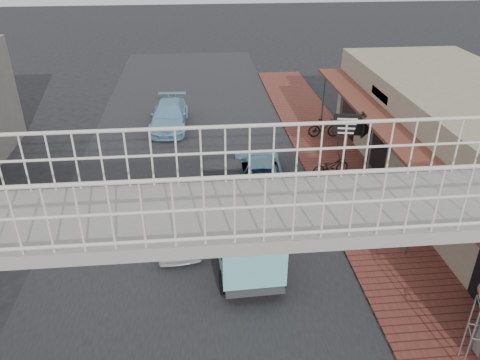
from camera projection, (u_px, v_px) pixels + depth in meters
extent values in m
plane|color=black|center=(192.00, 291.00, 13.75)|extent=(120.00, 120.00, 0.00)
cube|color=black|center=(192.00, 290.00, 13.75)|extent=(10.00, 60.00, 0.01)
cube|color=brown|center=(371.00, 221.00, 16.91)|extent=(3.00, 40.00, 0.10)
cube|color=brown|center=(405.00, 137.00, 16.54)|extent=(1.80, 18.00, 0.12)
cube|color=silver|center=(381.00, 95.00, 19.45)|extent=(0.08, 2.60, 0.90)
cube|color=#B21914|center=(460.00, 163.00, 13.75)|extent=(0.08, 2.20, 0.80)
cube|color=gray|center=(178.00, 218.00, 7.82)|extent=(14.00, 2.00, 0.24)
cube|color=beige|center=(177.00, 157.00, 8.34)|extent=(14.00, 0.08, 1.10)
cube|color=beige|center=(174.00, 214.00, 6.67)|extent=(14.00, 0.08, 1.10)
imported|color=silver|center=(175.00, 221.00, 15.86)|extent=(1.89, 3.88, 1.28)
imported|color=black|center=(222.00, 190.00, 17.67)|extent=(1.87, 4.33, 1.39)
imported|color=#72ABC6|center=(260.00, 169.00, 19.39)|extent=(2.07, 4.29, 1.18)
imported|color=#77B0CF|center=(169.00, 115.00, 24.85)|extent=(2.06, 4.59, 1.31)
cylinder|color=black|center=(216.00, 228.00, 16.00)|extent=(0.28, 0.74, 0.73)
cylinder|color=black|center=(263.00, 224.00, 16.19)|extent=(0.28, 0.74, 0.73)
cylinder|color=black|center=(224.00, 282.00, 13.52)|extent=(0.28, 0.74, 0.73)
cylinder|color=black|center=(280.00, 277.00, 13.71)|extent=(0.28, 0.74, 0.73)
cube|color=#7BD5D6|center=(247.00, 234.00, 14.17)|extent=(1.89, 3.42, 1.42)
cube|color=#7BD5D6|center=(239.00, 207.00, 15.98)|extent=(1.73, 1.00, 0.94)
cube|color=black|center=(247.00, 223.00, 13.98)|extent=(1.91, 2.79, 0.52)
cube|color=silver|center=(247.00, 213.00, 13.82)|extent=(1.91, 3.42, 0.06)
imported|color=black|center=(330.00, 166.00, 19.75)|extent=(1.80, 1.02, 0.90)
imported|color=black|center=(324.00, 128.00, 23.46)|extent=(1.64, 0.54, 0.97)
cylinder|color=#59595B|center=(467.00, 327.00, 11.07)|extent=(0.04, 0.04, 1.95)
cylinder|color=#59595B|center=(471.00, 341.00, 10.67)|extent=(0.04, 0.04, 1.95)
cylinder|color=#59595B|center=(345.00, 148.00, 19.01)|extent=(0.10, 0.10, 2.85)
cube|color=black|center=(348.00, 125.00, 18.49)|extent=(1.17, 0.26, 0.88)
cone|color=black|center=(369.00, 125.00, 18.44)|extent=(0.76, 1.17, 1.08)
cube|color=white|center=(347.00, 126.00, 18.49)|extent=(0.78, 0.14, 0.59)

